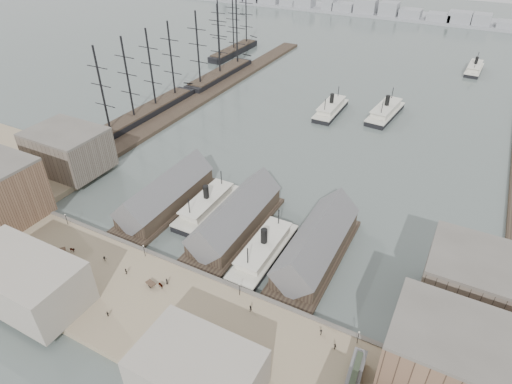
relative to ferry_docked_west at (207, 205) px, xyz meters
The scene contains 40 objects.
ground 24.69m from the ferry_docked_west, 58.06° to the right, with size 900.00×900.00×0.00m, color #4A5653.
quay 42.90m from the ferry_docked_west, 72.35° to the right, with size 180.00×30.00×2.00m, color #8A795D.
seawall 29.14m from the ferry_docked_west, 63.48° to the right, with size 180.00×1.20×2.30m, color #59544C.
west_wharf 96.39m from the ferry_docked_west, 124.80° to the left, with size 10.00×220.00×1.60m, color #2D231C.
ferry_shed_west 13.78m from the ferry_docked_west, 162.99° to the right, with size 14.00×42.00×12.60m.
ferry_shed_center 13.78m from the ferry_docked_west, 17.01° to the right, with size 14.00×42.00×12.60m.
ferry_shed_east 39.27m from the ferry_docked_west, ahead, with size 14.00×42.00×12.60m.
warehouse_west_back 57.45m from the ferry_docked_west, behind, with size 26.00×20.00×14.00m, color #60564C.
warehouse_east_front 86.05m from the ferry_docked_west, 22.58° to the right, with size 30.00×18.00×19.00m, color brown.
warehouse_east_back 81.52m from the ferry_docked_west, ahead, with size 28.00×20.00×15.00m, color #60564C.
street_bldg_center 62.48m from the ferry_docked_west, 58.02° to the right, with size 24.00×16.00×10.00m, color gray.
street_bldg_west 55.81m from the ferry_docked_west, 107.83° to the right, with size 30.00×16.00×12.00m, color gray.
lamp_post_far_w 42.49m from the ferry_docked_west, 138.96° to the right, with size 0.44×0.44×3.92m.
lamp_post_near_w 28.03m from the ferry_docked_west, 94.11° to the right, with size 0.44×0.44×3.92m.
lamp_post_near_e 39.57m from the ferry_docked_west, 44.85° to the right, with size 0.44×0.44×3.92m.
lamp_post_far_e 64.39m from the ferry_docked_west, 25.65° to the right, with size 0.44×0.44×3.92m.
far_shore 313.48m from the ferry_docked_west, 88.00° to the left, with size 500.00×40.00×15.72m.
ferry_docked_west is the anchor object (origin of this frame).
ferry_docked_east 28.10m from the ferry_docked_west, 22.30° to the right, with size 8.65×28.85×10.30m.
ferry_open_near 92.89m from the ferry_docked_west, 84.56° to the left, with size 8.65×28.53×10.18m.
ferry_open_mid 105.83m from the ferry_docked_west, 72.13° to the left, with size 11.91×31.14×10.87m.
ferry_open_far 198.82m from the ferry_docked_west, 71.52° to the left, with size 8.90×26.72×9.45m.
sailing_ship_near 80.47m from the ferry_docked_west, 143.86° to the left, with size 9.37×64.56×38.53m.
sailing_ship_mid 125.22m from the ferry_docked_west, 119.99° to the left, with size 9.70×56.04×39.87m.
sailing_ship_far 173.57m from the ferry_docked_west, 117.58° to the left, with size 8.86×49.20×36.41m.
tram 70.48m from the ferry_docked_west, 31.57° to the right, with size 3.46×10.64×3.73m.
horse_cart_left 42.21m from the ferry_docked_west, 120.38° to the right, with size 4.56×4.01×1.69m.
horse_cart_center 36.40m from the ferry_docked_west, 76.53° to the right, with size 5.07×2.36×1.73m.
horse_cart_right 53.55m from the ferry_docked_west, 60.13° to the right, with size 4.66×1.73×1.70m.
pedestrian_0 50.97m from the ferry_docked_west, 145.39° to the right, with size 0.66×0.48×1.80m, color black.
pedestrian_1 52.69m from the ferry_docked_west, 123.31° to the right, with size 0.77×0.60×1.59m, color black.
pedestrian_2 36.05m from the ferry_docked_west, 106.79° to the right, with size 1.05×0.60×1.62m, color black.
pedestrian_3 48.32m from the ferry_docked_west, 85.38° to the right, with size 0.93×0.39×1.59m, color black.
pedestrian_4 34.74m from the ferry_docked_west, 73.66° to the right, with size 0.84×0.55×1.72m, color black.
pedestrian_5 47.88m from the ferry_docked_west, 64.72° to the right, with size 0.62×0.45×1.69m, color black.
pedestrian_6 45.18m from the ferry_docked_west, 43.49° to the right, with size 0.88×0.69×1.81m, color black.
pedestrian_7 63.08m from the ferry_docked_west, 50.56° to the right, with size 1.01×0.58×1.57m, color black.
pedestrian_8 62.60m from the ferry_docked_west, 30.25° to the right, with size 0.96×0.40×1.64m, color black.
pedestrian_10 58.13m from the ferry_docked_west, 30.55° to the right, with size 1.02×0.58×1.57m, color black.
pedestrian_11 35.52m from the ferry_docked_west, 93.14° to the right, with size 1.06×0.44×1.81m, color black.
Camera 1 is at (53.11, -70.08, 82.92)m, focal length 30.00 mm.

